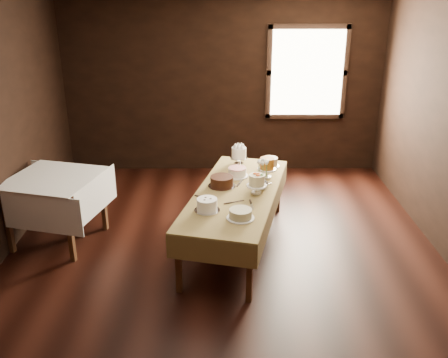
% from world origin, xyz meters
% --- Properties ---
extents(floor, '(5.00, 6.00, 0.01)m').
position_xyz_m(floor, '(0.00, 0.00, 0.00)').
color(floor, black).
rests_on(floor, ground).
extents(wall_back, '(5.00, 0.02, 2.80)m').
position_xyz_m(wall_back, '(0.00, 3.00, 1.40)').
color(wall_back, black).
rests_on(wall_back, ground).
extents(wall_front, '(5.00, 0.02, 2.80)m').
position_xyz_m(wall_front, '(0.00, -3.00, 1.40)').
color(wall_front, black).
rests_on(wall_front, ground).
extents(window, '(1.10, 0.05, 1.30)m').
position_xyz_m(window, '(1.30, 2.94, 1.60)').
color(window, '#FFEABF').
rests_on(window, wall_back).
extents(display_table, '(1.40, 2.42, 0.70)m').
position_xyz_m(display_table, '(0.14, 0.43, 0.65)').
color(display_table, '#3C2211').
rests_on(display_table, ground).
extents(side_table, '(1.18, 1.18, 0.82)m').
position_xyz_m(side_table, '(-1.98, 0.58, 0.72)').
color(side_table, '#3C2211').
rests_on(side_table, ground).
extents(cake_meringue, '(0.25, 0.25, 0.24)m').
position_xyz_m(cake_meringue, '(0.20, 1.32, 0.81)').
color(cake_meringue, silver).
rests_on(cake_meringue, display_table).
extents(cake_speckled, '(0.28, 0.28, 0.12)m').
position_xyz_m(cake_speckled, '(0.60, 1.24, 0.76)').
color(cake_speckled, white).
rests_on(cake_speckled, display_table).
extents(cake_lattice, '(0.28, 0.28, 0.10)m').
position_xyz_m(cake_lattice, '(0.17, 0.89, 0.75)').
color(cake_lattice, white).
rests_on(cake_lattice, display_table).
extents(cake_caramel, '(0.23, 0.23, 0.26)m').
position_xyz_m(cake_caramel, '(0.52, 0.85, 0.82)').
color(cake_caramel, white).
rests_on(cake_caramel, display_table).
extents(cake_chocolate, '(0.33, 0.33, 0.13)m').
position_xyz_m(cake_chocolate, '(-0.02, 0.57, 0.76)').
color(cake_chocolate, silver).
rests_on(cake_chocolate, display_table).
extents(cake_flowers, '(0.24, 0.24, 0.24)m').
position_xyz_m(cake_flowers, '(0.37, 0.37, 0.81)').
color(cake_flowers, white).
rests_on(cake_flowers, display_table).
extents(cake_swirl, '(0.29, 0.29, 0.14)m').
position_xyz_m(cake_swirl, '(-0.18, -0.08, 0.77)').
color(cake_swirl, silver).
rests_on(cake_swirl, display_table).
extents(cake_cream, '(0.29, 0.29, 0.10)m').
position_xyz_m(cake_cream, '(0.16, -0.26, 0.75)').
color(cake_cream, white).
rests_on(cake_cream, display_table).
extents(cake_server_a, '(0.23, 0.12, 0.01)m').
position_xyz_m(cake_server_a, '(0.15, 0.15, 0.71)').
color(cake_server_a, silver).
rests_on(cake_server_a, display_table).
extents(cake_server_b, '(0.05, 0.24, 0.01)m').
position_xyz_m(cake_server_b, '(0.30, 0.02, 0.71)').
color(cake_server_b, silver).
rests_on(cake_server_b, display_table).
extents(cake_server_c, '(0.10, 0.24, 0.01)m').
position_xyz_m(cake_server_c, '(0.21, 0.72, 0.71)').
color(cake_server_c, silver).
rests_on(cake_server_c, display_table).
extents(cake_server_d, '(0.24, 0.09, 0.01)m').
position_xyz_m(cake_server_d, '(0.49, 0.64, 0.71)').
color(cake_server_d, silver).
rests_on(cake_server_d, display_table).
extents(cake_server_e, '(0.22, 0.14, 0.01)m').
position_xyz_m(cake_server_e, '(-0.18, 0.23, 0.71)').
color(cake_server_e, silver).
rests_on(cake_server_e, display_table).
extents(flower_vase, '(0.19, 0.19, 0.14)m').
position_xyz_m(flower_vase, '(0.45, 0.53, 0.77)').
color(flower_vase, '#2D2823').
rests_on(flower_vase, display_table).
extents(flower_bouquet, '(0.14, 0.14, 0.20)m').
position_xyz_m(flower_bouquet, '(0.45, 0.53, 0.96)').
color(flower_bouquet, white).
rests_on(flower_bouquet, flower_vase).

